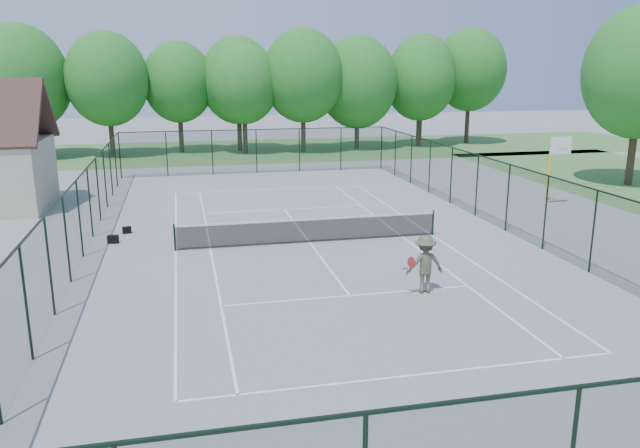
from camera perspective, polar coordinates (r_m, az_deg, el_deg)
The scene contains 10 objects.
ground at distance 26.16m, azimuth -0.96°, elevation -1.71°, with size 140.00×140.00×0.00m, color gray.
grass_far at distance 55.34m, azimuth -7.31°, elevation 6.66°, with size 80.00×16.00×0.01m, color #4C833C.
court_lines at distance 26.15m, azimuth -0.96°, elevation -1.70°, with size 11.05×23.85×0.01m.
tennis_net at distance 26.00m, azimuth -0.96°, elevation -0.49°, with size 11.08×0.08×1.10m.
fence_enclosure at distance 25.77m, azimuth -0.97°, elevation 1.63°, with size 18.05×36.05×3.02m.
tree_line_far at distance 54.88m, azimuth -7.51°, elevation 12.87°, with size 39.40×6.40×9.70m.
basketball_goal at distance 35.23m, azimuth 20.72°, elevation 5.79°, with size 1.20×1.43×3.65m.
sports_bag_a at distance 27.43m, azimuth -18.40°, elevation -1.33°, with size 0.42×0.25×0.34m, color black.
sports_bag_b at distance 28.87m, azimuth -17.25°, elevation -0.53°, with size 0.38×0.23×0.30m, color black.
tennis_player at distance 20.49m, azimuth 9.56°, elevation -3.63°, with size 1.71×0.84×1.93m.
Camera 1 is at (-5.07, -24.63, 7.18)m, focal length 35.00 mm.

